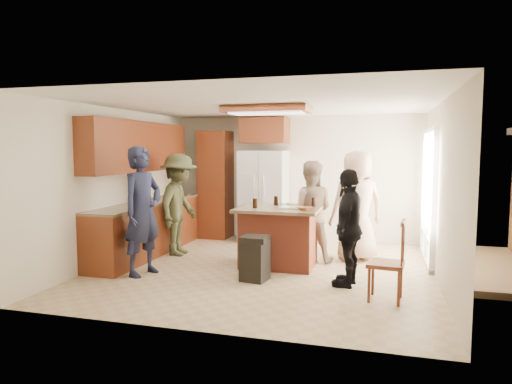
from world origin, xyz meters
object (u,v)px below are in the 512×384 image
(person_behind_left, at_px, (310,211))
(person_behind_right, at_px, (357,205))
(person_front_left, at_px, (143,211))
(spindle_chair, at_px, (388,264))
(kitchen_island, at_px, (279,236))
(trash_bin, at_px, (255,258))
(person_counter, at_px, (179,205))
(person_side_right, at_px, (349,228))
(refrigerator, at_px, (264,196))

(person_behind_left, height_order, person_behind_right, person_behind_right)
(person_behind_right, bearing_deg, person_front_left, 4.57)
(spindle_chair, bearing_deg, kitchen_island, 142.06)
(person_behind_right, relative_size, trash_bin, 2.91)
(person_counter, height_order, spindle_chair, person_counter)
(person_behind_right, bearing_deg, person_side_right, 63.43)
(person_counter, distance_m, refrigerator, 1.93)
(trash_bin, bearing_deg, spindle_chair, -12.50)
(person_behind_left, xyz_separation_m, spindle_chair, (1.22, -1.70, -0.37))
(refrigerator, xyz_separation_m, kitchen_island, (0.73, -1.85, -0.43))
(person_behind_left, xyz_separation_m, trash_bin, (-0.56, -1.30, -0.51))
(person_behind_right, xyz_separation_m, person_side_right, (-0.03, -1.45, -0.13))
(person_front_left, height_order, refrigerator, person_front_left)
(refrigerator, bearing_deg, person_side_right, -54.60)
(person_side_right, bearing_deg, spindle_chair, 54.26)
(person_front_left, relative_size, person_side_right, 1.19)
(person_side_right, bearing_deg, person_behind_right, -171.40)
(person_behind_left, height_order, kitchen_island, person_behind_left)
(person_behind_left, relative_size, trash_bin, 2.62)
(person_counter, distance_m, kitchen_island, 1.89)
(kitchen_island, xyz_separation_m, trash_bin, (-0.14, -0.88, -0.16))
(trash_bin, bearing_deg, person_front_left, -174.97)
(person_counter, bearing_deg, kitchen_island, -100.07)
(person_side_right, relative_size, refrigerator, 0.88)
(person_front_left, relative_size, refrigerator, 1.04)
(person_side_right, relative_size, kitchen_island, 1.23)
(trash_bin, bearing_deg, person_counter, 145.64)
(trash_bin, distance_m, spindle_chair, 1.83)
(person_side_right, bearing_deg, person_front_left, -75.26)
(spindle_chair, bearing_deg, trash_bin, 167.50)
(person_front_left, xyz_separation_m, kitchen_island, (1.80, 1.03, -0.47))
(person_front_left, relative_size, person_behind_left, 1.14)
(person_behind_right, relative_size, spindle_chair, 1.84)
(person_side_right, xyz_separation_m, person_counter, (-2.96, 1.04, 0.09))
(person_side_right, distance_m, spindle_chair, 0.79)
(person_front_left, bearing_deg, person_counter, 17.53)
(refrigerator, distance_m, spindle_chair, 3.94)
(person_front_left, height_order, person_side_right, person_front_left)
(person_behind_left, relative_size, person_counter, 0.94)
(person_side_right, relative_size, trash_bin, 2.51)
(person_behind_left, height_order, spindle_chair, person_behind_left)
(trash_bin, bearing_deg, person_behind_right, 50.35)
(refrigerator, bearing_deg, kitchen_island, -68.55)
(refrigerator, xyz_separation_m, trash_bin, (0.58, -2.73, -0.58))
(person_behind_left, xyz_separation_m, kitchen_island, (-0.42, -0.42, -0.35))
(person_behind_left, bearing_deg, person_counter, -4.69)
(person_counter, distance_m, trash_bin, 2.12)
(person_side_right, bearing_deg, kitchen_island, -114.43)
(person_behind_right, distance_m, person_side_right, 1.46)
(kitchen_island, relative_size, spindle_chair, 1.29)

